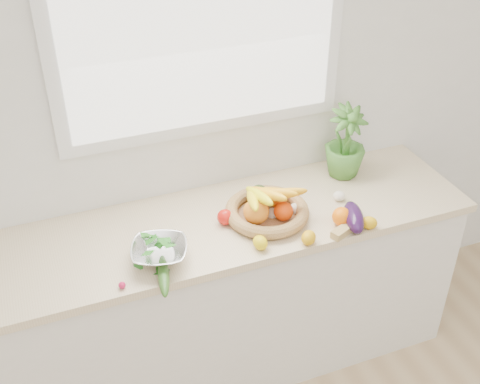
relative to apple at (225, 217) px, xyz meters
name	(u,v)px	position (x,y,z in m)	size (l,w,h in m)	color
back_wall	(203,101)	(0.02, 0.32, 0.41)	(4.50, 0.02, 2.70)	white
counter_cabinet	(229,297)	(0.02, 0.02, -0.51)	(2.20, 0.58, 0.86)	silver
countertop	(228,223)	(0.02, 0.02, -0.06)	(2.24, 0.62, 0.04)	beige
window_frame	(201,12)	(0.02, 0.31, 0.81)	(1.30, 0.03, 1.10)	white
window_pane	(203,13)	(0.02, 0.29, 0.81)	(1.18, 0.01, 0.98)	white
orange_loose	(342,217)	(0.48, -0.19, 0.01)	(0.08, 0.08, 0.08)	orange
lemon_a	(260,243)	(0.08, -0.21, -0.01)	(0.06, 0.07, 0.06)	yellow
lemon_b	(309,238)	(0.28, -0.26, -0.01)	(0.06, 0.08, 0.06)	#E3A10C
lemon_c	(369,223)	(0.57, -0.26, -0.01)	(0.06, 0.07, 0.06)	#E0A50C
apple	(225,217)	(0.00, 0.00, 0.00)	(0.07, 0.07, 0.07)	red
ginger	(342,232)	(0.44, -0.26, -0.02)	(0.11, 0.04, 0.03)	tan
garlic_a	(272,214)	(0.21, -0.04, -0.01)	(0.05, 0.05, 0.05)	white
garlic_b	(339,196)	(0.56, -0.02, -0.01)	(0.05, 0.05, 0.05)	white
garlic_c	(296,209)	(0.32, -0.04, -0.01)	(0.06, 0.06, 0.05)	silver
eggplant	(354,217)	(0.52, -0.22, 0.01)	(0.08, 0.22, 0.09)	#250E33
cucumber	(164,276)	(-0.35, -0.26, -0.01)	(0.04, 0.24, 0.04)	#294F17
radish	(122,285)	(-0.51, -0.24, -0.02)	(0.03, 0.03, 0.03)	#CE194C
potted_herb	(346,142)	(0.69, 0.17, 0.15)	(0.20, 0.20, 0.36)	#45822F
fruit_basket	(266,208)	(0.19, -0.02, 0.02)	(0.50, 0.50, 0.19)	#B07C4E
colander_with_spinach	(159,249)	(-0.33, -0.14, 0.03)	(0.29, 0.29, 0.12)	white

